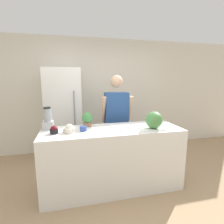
# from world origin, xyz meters

# --- Properties ---
(ground_plane) EXTENTS (14.00, 14.00, 0.00)m
(ground_plane) POSITION_xyz_m (0.00, 0.00, 0.00)
(ground_plane) COLOR tan
(wall_back) EXTENTS (8.00, 0.06, 2.60)m
(wall_back) POSITION_xyz_m (0.00, 2.03, 1.30)
(wall_back) COLOR silver
(wall_back) RESTS_ON ground_plane
(counter_island) EXTENTS (2.08, 0.70, 0.94)m
(counter_island) POSITION_xyz_m (0.00, 0.35, 0.47)
(counter_island) COLOR white
(counter_island) RESTS_ON ground_plane
(refrigerator) EXTENTS (0.70, 0.76, 1.89)m
(refrigerator) POSITION_xyz_m (-0.74, 1.62, 0.95)
(refrigerator) COLOR white
(refrigerator) RESTS_ON ground_plane
(person) EXTENTS (0.57, 0.27, 1.75)m
(person) POSITION_xyz_m (0.24, 1.04, 0.90)
(person) COLOR #4C608C
(person) RESTS_ON ground_plane
(cutting_board) EXTENTS (0.38, 0.27, 0.01)m
(cutting_board) POSITION_xyz_m (0.57, 0.21, 0.95)
(cutting_board) COLOR white
(cutting_board) RESTS_ON counter_island
(watermelon) EXTENTS (0.25, 0.25, 0.25)m
(watermelon) POSITION_xyz_m (0.59, 0.20, 1.08)
(watermelon) COLOR #4C8C47
(watermelon) RESTS_ON cutting_board
(bowl_cherries) EXTENTS (0.11, 0.11, 0.11)m
(bowl_cherries) POSITION_xyz_m (-0.83, 0.31, 0.99)
(bowl_cherries) COLOR black
(bowl_cherries) RESTS_ON counter_island
(bowl_cream) EXTENTS (0.17, 0.17, 0.12)m
(bowl_cream) POSITION_xyz_m (-0.63, 0.32, 0.99)
(bowl_cream) COLOR beige
(bowl_cream) RESTS_ON counter_island
(bowl_small_blue) EXTENTS (0.10, 0.10, 0.07)m
(bowl_small_blue) POSITION_xyz_m (-0.43, 0.34, 0.98)
(bowl_small_blue) COLOR #334C9E
(bowl_small_blue) RESTS_ON counter_island
(blender) EXTENTS (0.15, 0.15, 0.33)m
(blender) POSITION_xyz_m (-0.93, 0.56, 1.08)
(blender) COLOR #B7B7BC
(blender) RESTS_ON counter_island
(potted_plant) EXTENTS (0.17, 0.17, 0.22)m
(potted_plant) POSITION_xyz_m (-0.35, 0.58, 1.07)
(potted_plant) COLOR #996647
(potted_plant) RESTS_ON counter_island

